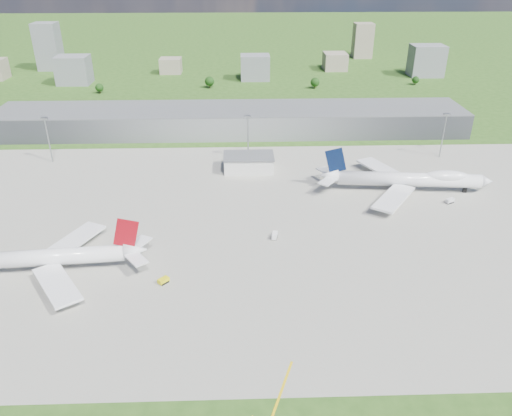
{
  "coord_description": "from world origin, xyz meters",
  "views": [
    {
      "loc": [
        5.81,
        -149.24,
        106.61
      ],
      "look_at": [
        11.93,
        37.95,
        9.0
      ],
      "focal_mm": 35.0,
      "sensor_mm": 36.0,
      "label": 1
    }
  ],
  "objects_px": {
    "airliner_red_twin": "(49,258)",
    "tug_yellow": "(164,281)",
    "airliner_blue_quad": "(409,179)",
    "van_white_near": "(275,236)",
    "van_white_far": "(450,201)"
  },
  "relations": [
    {
      "from": "airliner_red_twin",
      "to": "tug_yellow",
      "type": "bearing_deg",
      "value": 162.87
    },
    {
      "from": "tug_yellow",
      "to": "airliner_blue_quad",
      "type": "bearing_deg",
      "value": -11.81
    },
    {
      "from": "tug_yellow",
      "to": "van_white_near",
      "type": "height_order",
      "value": "van_white_near"
    },
    {
      "from": "airliner_red_twin",
      "to": "tug_yellow",
      "type": "relative_size",
      "value": 16.9
    },
    {
      "from": "airliner_blue_quad",
      "to": "van_white_near",
      "type": "height_order",
      "value": "airliner_blue_quad"
    },
    {
      "from": "airliner_blue_quad",
      "to": "van_white_far",
      "type": "height_order",
      "value": "airliner_blue_quad"
    },
    {
      "from": "van_white_near",
      "to": "van_white_far",
      "type": "height_order",
      "value": "van_white_near"
    },
    {
      "from": "airliner_red_twin",
      "to": "tug_yellow",
      "type": "xyz_separation_m",
      "value": [
        42.97,
        -9.55,
        -4.43
      ]
    },
    {
      "from": "airliner_blue_quad",
      "to": "airliner_red_twin",
      "type": "bearing_deg",
      "value": -151.94
    },
    {
      "from": "airliner_blue_quad",
      "to": "van_white_far",
      "type": "distance_m",
      "value": 21.93
    },
    {
      "from": "airliner_red_twin",
      "to": "tug_yellow",
      "type": "height_order",
      "value": "airliner_red_twin"
    },
    {
      "from": "airliner_red_twin",
      "to": "van_white_far",
      "type": "xyz_separation_m",
      "value": [
        169.56,
        49.79,
        -4.3
      ]
    },
    {
      "from": "tug_yellow",
      "to": "van_white_near",
      "type": "relative_size",
      "value": 0.91
    },
    {
      "from": "tug_yellow",
      "to": "van_white_far",
      "type": "distance_m",
      "value": 139.8
    },
    {
      "from": "airliner_blue_quad",
      "to": "tug_yellow",
      "type": "bearing_deg",
      "value": -140.94
    }
  ]
}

